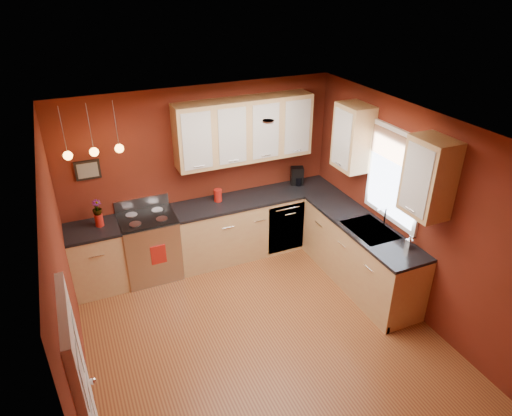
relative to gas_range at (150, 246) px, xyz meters
name	(u,v)px	position (x,y,z in m)	size (l,w,h in m)	color
floor	(261,336)	(0.92, -1.80, -0.48)	(4.20, 4.20, 0.00)	brown
ceiling	(263,131)	(0.92, -1.80, 2.12)	(4.00, 4.20, 0.02)	white
wall_back	(203,175)	(0.92, 0.30, 0.82)	(4.00, 0.02, 2.60)	maroon
wall_front	(383,391)	(0.92, -3.90, 0.82)	(4.00, 0.02, 2.60)	maroon
wall_left	(67,293)	(-1.08, -1.80, 0.82)	(0.02, 4.20, 2.60)	maroon
wall_right	(408,211)	(2.92, -1.80, 0.82)	(0.02, 4.20, 2.60)	maroon
base_cabinets_back_left	(97,259)	(-0.73, 0.00, -0.03)	(0.70, 0.60, 0.90)	tan
base_cabinets_back_right	(256,224)	(1.65, 0.00, -0.03)	(2.54, 0.60, 0.90)	tan
base_cabinets_right	(359,255)	(2.62, -1.35, -0.03)	(0.60, 2.10, 0.90)	tan
counter_back_left	(92,230)	(-0.73, 0.00, 0.44)	(0.70, 0.62, 0.04)	black
counter_back_right	(256,197)	(1.65, 0.00, 0.44)	(2.54, 0.62, 0.04)	black
counter_right	(363,226)	(2.62, -1.35, 0.44)	(0.62, 2.10, 0.04)	black
gas_range	(150,246)	(0.00, 0.00, 0.00)	(0.76, 0.64, 1.11)	#ADADB2
dishwasher_front	(286,228)	(2.02, -0.29, -0.03)	(0.60, 0.02, 0.80)	#ADADB2
sink	(370,231)	(2.62, -1.50, 0.43)	(0.50, 0.70, 0.33)	gray
window	(395,174)	(2.89, -1.50, 1.21)	(0.06, 1.02, 1.22)	white
door_left_wall	(89,413)	(-1.05, -3.00, 0.54)	(0.12, 0.82, 2.05)	white
upper_cabinets_back	(244,130)	(1.52, 0.12, 1.47)	(2.00, 0.35, 0.90)	tan
upper_cabinets_right	(387,155)	(2.75, -1.48, 1.47)	(0.35, 1.95, 0.90)	tan
wall_picture	(88,170)	(-0.63, 0.28, 1.17)	(0.32, 0.03, 0.26)	black
pendant_lights	(94,151)	(-0.53, -0.05, 1.53)	(0.71, 0.11, 0.66)	gray
red_canister	(218,195)	(1.07, 0.08, 0.55)	(0.12, 0.12, 0.19)	#B31C13
red_vase	(99,220)	(-0.61, 0.04, 0.55)	(0.11, 0.11, 0.17)	#B31C13
flowers	(97,208)	(-0.61, 0.04, 0.72)	(0.12, 0.12, 0.22)	#B31C13
coffee_maker	(297,176)	(2.41, 0.14, 0.59)	(0.24, 0.23, 0.28)	black
soap_pump	(410,242)	(2.79, -2.05, 0.54)	(0.08, 0.08, 0.17)	white
dish_towel	(159,255)	(0.05, -0.33, 0.04)	(0.21, 0.01, 0.28)	#B31C13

